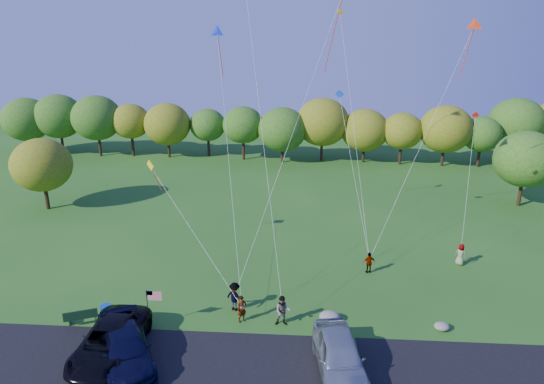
{
  "coord_description": "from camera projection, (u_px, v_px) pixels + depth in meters",
  "views": [
    {
      "loc": [
        2.72,
        -24.55,
        16.62
      ],
      "look_at": [
        0.64,
        6.0,
        6.28
      ],
      "focal_mm": 32.0,
      "sensor_mm": 36.0,
      "label": 1
    }
  ],
  "objects": [
    {
      "name": "flyer_e",
      "position": [
        461.0,
        255.0,
        35.7
      ],
      "size": [
        0.94,
        0.92,
        1.63
      ],
      "primitive_type": "imported",
      "rotation": [
        0.0,
        0.0,
        2.43
      ],
      "color": "#4C4C59",
      "rests_on": "ground"
    },
    {
      "name": "ground",
      "position": [
        254.0,
        324.0,
        28.7
      ],
      "size": [
        140.0,
        140.0,
        0.0
      ],
      "primitive_type": "plane",
      "color": "#235618",
      "rests_on": "ground"
    },
    {
      "name": "asphalt_lane",
      "position": [
        246.0,
        369.0,
        24.91
      ],
      "size": [
        44.0,
        6.0,
        0.06
      ],
      "primitive_type": "cube",
      "color": "black",
      "rests_on": "ground"
    },
    {
      "name": "flyer_d",
      "position": [
        369.0,
        263.0,
        34.53
      ],
      "size": [
        0.98,
        0.57,
        1.57
      ],
      "primitive_type": "imported",
      "rotation": [
        0.0,
        0.0,
        3.35
      ],
      "color": "#4C4C59",
      "rests_on": "ground"
    },
    {
      "name": "kites_aloft",
      "position": [
        316.0,
        1.0,
        34.16
      ],
      "size": [
        24.97,
        8.4,
        18.99
      ],
      "color": "red",
      "rests_on": "ground"
    },
    {
      "name": "park_bench",
      "position": [
        81.0,
        317.0,
        28.4
      ],
      "size": [
        1.84,
        1.0,
        1.05
      ],
      "rotation": [
        0.0,
        0.0,
        0.39
      ],
      "color": "#12341A",
      "rests_on": "ground"
    },
    {
      "name": "flyer_a",
      "position": [
        242.0,
        309.0,
        28.72
      ],
      "size": [
        0.74,
        0.7,
        1.7
      ],
      "primitive_type": "imported",
      "rotation": [
        0.0,
        0.0,
        0.64
      ],
      "color": "#4C4C59",
      "rests_on": "ground"
    },
    {
      "name": "treeline",
      "position": [
        273.0,
        128.0,
        61.42
      ],
      "size": [
        76.51,
        27.53,
        8.31
      ],
      "color": "#342213",
      "rests_on": "ground"
    },
    {
      "name": "minivan_navy",
      "position": [
        126.0,
        349.0,
        25.07
      ],
      "size": [
        4.75,
        6.21,
        1.68
      ],
      "primitive_type": "imported",
      "rotation": [
        0.0,
        0.0,
        0.48
      ],
      "color": "black",
      "rests_on": "asphalt_lane"
    },
    {
      "name": "flag_assembly",
      "position": [
        151.0,
        300.0,
        27.83
      ],
      "size": [
        0.9,
        0.59,
        2.44
      ],
      "color": "black",
      "rests_on": "ground"
    },
    {
      "name": "boulder_far",
      "position": [
        442.0,
        326.0,
        28.09
      ],
      "size": [
        0.89,
        0.74,
        0.46
      ],
      "primitive_type": "ellipsoid",
      "color": "gray",
      "rests_on": "ground"
    },
    {
      "name": "flyer_b",
      "position": [
        283.0,
        311.0,
        28.36
      ],
      "size": [
        0.93,
        0.73,
        1.87
      ],
      "primitive_type": "imported",
      "rotation": [
        0.0,
        0.0,
        0.02
      ],
      "color": "#4C4C59",
      "rests_on": "ground"
    },
    {
      "name": "minivan_silver",
      "position": [
        340.0,
        356.0,
        24.3
      ],
      "size": [
        3.01,
        5.94,
        1.94
      ],
      "primitive_type": "imported",
      "rotation": [
        0.0,
        0.0,
        0.13
      ],
      "color": "#A5ABB0",
      "rests_on": "asphalt_lane"
    },
    {
      "name": "boulder_near",
      "position": [
        330.0,
        317.0,
        28.91
      ],
      "size": [
        1.24,
        0.97,
        0.62
      ],
      "primitive_type": "ellipsoid",
      "color": "gray",
      "rests_on": "ground"
    },
    {
      "name": "trash_barrel",
      "position": [
        107.0,
        313.0,
        28.99
      ],
      "size": [
        0.65,
        0.65,
        0.98
      ],
      "primitive_type": "cylinder",
      "color": "#0A37A2",
      "rests_on": "ground"
    },
    {
      "name": "flyer_c",
      "position": [
        235.0,
        297.0,
        29.89
      ],
      "size": [
        1.38,
        1.17,
        1.86
      ],
      "primitive_type": "imported",
      "rotation": [
        0.0,
        0.0,
        2.65
      ],
      "color": "#4C4C59",
      "rests_on": "ground"
    },
    {
      "name": "minivan_dark",
      "position": [
        110.0,
        341.0,
        25.64
      ],
      "size": [
        2.9,
        6.28,
        1.74
      ],
      "primitive_type": "imported",
      "rotation": [
        0.0,
        0.0,
        0.0
      ],
      "color": "black",
      "rests_on": "asphalt_lane"
    }
  ]
}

